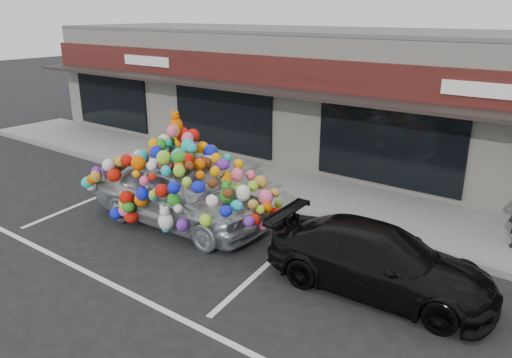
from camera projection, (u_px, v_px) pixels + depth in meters
The scene contains 9 objects.
ground at pixel (167, 231), 11.69m from camera, with size 90.00×90.00×0.00m, color black.
shop_building at pixel (343, 94), 17.37m from camera, with size 24.00×7.20×4.31m.
sidewalk at pixel (267, 184), 14.68m from camera, with size 26.00×3.00×0.15m, color gray.
kerb at pixel (235, 198), 13.55m from camera, with size 26.00×0.18×0.16m, color slate.
parking_stripe_left at pixel (92, 199), 13.67m from camera, with size 0.12×4.40×0.01m, color silver.
parking_stripe_mid at pixel (269, 263), 10.23m from camera, with size 0.12×4.40×0.01m, color silver.
lane_line at pixel (150, 304), 8.80m from camera, with size 14.00×0.12×0.01m, color silver.
toy_car at pixel (179, 185), 11.85m from camera, with size 3.31×4.93×2.85m.
black_sedan at pixel (379, 260), 9.06m from camera, with size 4.18×1.70×1.21m, color black.
Camera 1 is at (8.10, -7.25, 4.91)m, focal length 35.00 mm.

